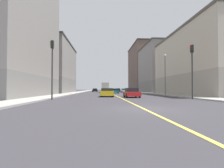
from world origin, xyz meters
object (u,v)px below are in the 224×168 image
at_px(car_red, 132,93).
at_px(car_blue, 118,90).
at_px(building_left_near, 200,63).
at_px(car_green, 105,91).
at_px(traffic_light_left_near, 192,64).
at_px(traffic_light_right_near, 52,62).
at_px(car_white, 124,90).
at_px(street_lamp_left_near, 165,70).
at_px(building_right_midblock, 53,68).
at_px(building_left_far, 143,69).
at_px(car_yellow, 107,92).
at_px(car_teal, 115,91).
at_px(building_left_mid, 159,69).
at_px(box_truck, 105,87).
at_px(car_black, 95,90).
at_px(building_right_corner, 10,18).

bearing_deg(car_red, car_blue, 86.76).
distance_m(building_left_near, car_red, 17.85).
bearing_deg(car_green, building_left_near, -28.99).
bearing_deg(traffic_light_left_near, traffic_light_right_near, 180.00).
bearing_deg(traffic_light_right_near, car_white, 71.21).
relative_size(traffic_light_left_near, street_lamp_left_near, 0.86).
relative_size(car_red, car_blue, 0.89).
height_order(building_right_midblock, car_blue, building_right_midblock).
height_order(building_left_far, car_yellow, building_left_far).
height_order(building_left_far, car_green, building_left_far).
distance_m(building_left_far, car_teal, 38.49).
height_order(car_green, car_teal, car_green).
distance_m(building_left_near, building_left_mid, 25.12).
relative_size(building_right_midblock, car_white, 5.27).
height_order(building_left_mid, box_truck, building_left_mid).
xyz_separation_m(traffic_light_left_near, car_red, (-6.35, 4.81, -3.47)).
bearing_deg(car_white, box_truck, 176.77).
distance_m(car_blue, box_truck, 17.52).
bearing_deg(building_left_far, car_white, -117.04).
xyz_separation_m(car_black, car_blue, (9.54, 4.78, 0.02)).
bearing_deg(building_right_midblock, car_teal, -18.85).
relative_size(building_right_corner, car_white, 5.33).
xyz_separation_m(building_left_near, box_truck, (-17.84, 25.52, -4.53)).
height_order(building_right_corner, building_right_midblock, building_right_corner).
relative_size(car_white, car_yellow, 1.02).
relative_size(traffic_light_right_near, car_blue, 1.49).
height_order(car_red, car_yellow, car_red).
distance_m(traffic_light_right_near, car_green, 24.35).
xyz_separation_m(building_left_far, street_lamp_left_near, (-7.45, -49.26, -5.81)).
bearing_deg(traffic_light_right_near, car_yellow, 48.26).
distance_m(car_green, box_truck, 15.42).
bearing_deg(car_blue, car_teal, -96.99).
bearing_deg(car_blue, building_right_midblock, -133.89).
height_order(car_blue, car_teal, car_blue).
xyz_separation_m(building_left_mid, car_green, (-18.30, -14.93, -7.09)).
bearing_deg(building_right_midblock, traffic_light_right_near, -75.73).
xyz_separation_m(building_left_far, car_white, (-11.61, -22.76, -9.79)).
relative_size(car_blue, car_teal, 1.12).
bearing_deg(street_lamp_left_near, traffic_light_right_near, -145.61).
distance_m(building_left_near, car_green, 21.64).
distance_m(building_left_mid, traffic_light_right_near, 45.56).
bearing_deg(building_right_corner, car_yellow, -1.88).
bearing_deg(car_green, building_right_corner, -133.55).
distance_m(street_lamp_left_near, box_truck, 28.94).
height_order(building_left_near, car_blue, building_left_near).
height_order(building_left_near, street_lamp_left_near, building_left_near).
bearing_deg(car_blue, building_left_far, 26.33).
bearing_deg(car_teal, building_left_near, -42.36).
relative_size(street_lamp_left_near, car_green, 1.87).
bearing_deg(building_right_corner, car_red, -9.00).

